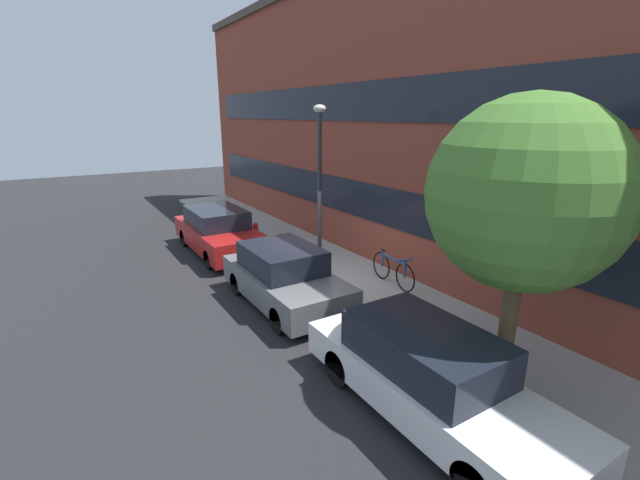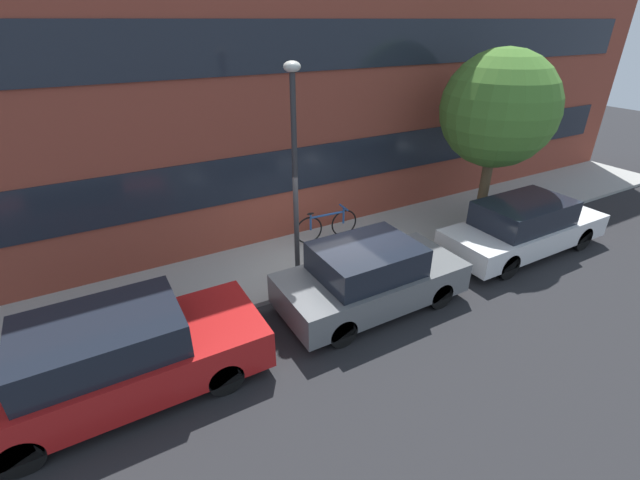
% 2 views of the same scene
% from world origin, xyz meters
% --- Properties ---
extents(ground_plane, '(56.00, 56.00, 0.00)m').
position_xyz_m(ground_plane, '(0.00, 0.00, 0.00)').
color(ground_plane, '#232326').
extents(sidewalk_strip, '(28.00, 2.53, 0.10)m').
position_xyz_m(sidewalk_strip, '(0.00, 1.26, 0.05)').
color(sidewalk_strip, '#9E9E99').
rests_on(sidewalk_strip, ground_plane).
extents(rowhouse_facade, '(28.00, 1.02, 8.70)m').
position_xyz_m(rowhouse_facade, '(0.00, 2.97, 4.36)').
color(rowhouse_facade, brown).
rests_on(rowhouse_facade, ground_plane).
extents(parked_car_red, '(4.43, 1.78, 1.46)m').
position_xyz_m(parked_car_red, '(-4.54, -1.05, 0.71)').
color(parked_car_red, '#AD1919').
rests_on(parked_car_red, ground_plane).
extents(parked_car_grey, '(3.83, 1.74, 1.42)m').
position_xyz_m(parked_car_grey, '(0.22, -1.05, 0.69)').
color(parked_car_grey, slate).
rests_on(parked_car_grey, ground_plane).
extents(parked_car_white, '(4.54, 1.60, 1.40)m').
position_xyz_m(parked_car_white, '(4.95, -1.05, 0.69)').
color(parked_car_white, silver).
rests_on(parked_car_white, ground_plane).
extents(fire_hydrant, '(0.48, 0.27, 0.66)m').
position_xyz_m(fire_hydrant, '(-4.83, 0.39, 0.43)').
color(fire_hydrant, red).
rests_on(fire_hydrant, sidewalk_strip).
extents(bicycle, '(1.78, 0.44, 0.86)m').
position_xyz_m(bicycle, '(0.88, 1.79, 0.52)').
color(bicycle, black).
rests_on(bicycle, sidewalk_strip).
extents(street_tree, '(2.92, 2.92, 4.66)m').
position_xyz_m(street_tree, '(5.13, 0.48, 3.29)').
color(street_tree, brown).
rests_on(street_tree, sidewalk_strip).
extents(lamp_post, '(0.32, 0.32, 4.57)m').
position_xyz_m(lamp_post, '(-0.65, 0.48, 2.92)').
color(lamp_post, '#2D2D30').
rests_on(lamp_post, sidewalk_strip).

